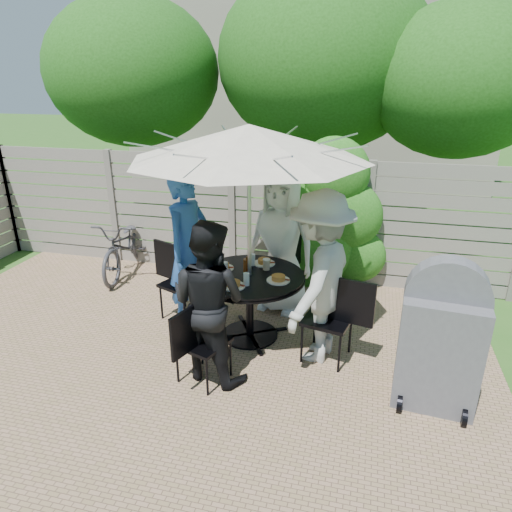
% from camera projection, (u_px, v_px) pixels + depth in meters
% --- Properties ---
extents(backyard_envelope, '(60.00, 60.00, 5.00)m').
position_uv_depth(backyard_envelope, '(309.00, 87.00, 12.85)').
color(backyard_envelope, '#2B591C').
rests_on(backyard_envelope, ground).
extents(patio_table, '(1.50, 1.50, 0.81)m').
position_uv_depth(patio_table, '(250.00, 294.00, 5.24)').
color(patio_table, black).
rests_on(patio_table, ground).
extents(umbrella, '(3.08, 3.08, 2.46)m').
position_uv_depth(umbrella, '(249.00, 142.00, 4.61)').
color(umbrella, silver).
rests_on(umbrella, ground).
extents(chair_back, '(0.55, 0.69, 0.91)m').
position_uv_depth(chair_back, '(285.00, 286.00, 6.14)').
color(chair_back, black).
rests_on(chair_back, ground).
extents(person_back, '(1.02, 0.79, 1.85)m').
position_uv_depth(person_back, '(281.00, 243.00, 5.79)').
color(person_back, white).
rests_on(person_back, ground).
extents(chair_left, '(0.75, 0.61, 0.98)m').
position_uv_depth(chair_left, '(183.00, 297.00, 5.77)').
color(chair_left, black).
rests_on(chair_left, ground).
extents(person_left, '(0.62, 0.79, 1.92)m').
position_uv_depth(person_left, '(189.00, 250.00, 5.46)').
color(person_left, '#295AB2').
rests_on(person_left, ground).
extents(chair_front, '(0.56, 0.70, 0.91)m').
position_uv_depth(chair_front, '(203.00, 358.00, 4.56)').
color(chair_front, black).
rests_on(chair_front, ground).
extents(person_front, '(0.95, 0.82, 1.68)m').
position_uv_depth(person_front, '(209.00, 302.00, 4.46)').
color(person_front, black).
rests_on(person_front, ground).
extents(chair_right, '(0.76, 0.57, 0.99)m').
position_uv_depth(chair_right, '(328.00, 335.00, 4.92)').
color(chair_right, black).
rests_on(chair_right, ground).
extents(person_right, '(0.97, 1.35, 1.88)m').
position_uv_depth(person_right, '(319.00, 279.00, 4.74)').
color(person_right, '#AEAFAA').
rests_on(person_right, ground).
extents(plate_back, '(0.26, 0.26, 0.06)m').
position_uv_depth(plate_back, '(264.00, 262.00, 5.44)').
color(plate_back, white).
rests_on(plate_back, patio_table).
extents(plate_left, '(0.26, 0.26, 0.06)m').
position_uv_depth(plate_left, '(223.00, 267.00, 5.30)').
color(plate_left, white).
rests_on(plate_left, patio_table).
extents(plate_front, '(0.26, 0.26, 0.06)m').
position_uv_depth(plate_front, '(233.00, 285.00, 4.85)').
color(plate_front, white).
rests_on(plate_front, patio_table).
extents(plate_right, '(0.26, 0.26, 0.06)m').
position_uv_depth(plate_right, '(278.00, 279.00, 4.99)').
color(plate_right, white).
rests_on(plate_right, patio_table).
extents(glass_back, '(0.07, 0.07, 0.14)m').
position_uv_depth(glass_back, '(252.00, 260.00, 5.39)').
color(glass_back, silver).
rests_on(glass_back, patio_table).
extents(glass_left, '(0.07, 0.07, 0.14)m').
position_uv_depth(glass_left, '(225.00, 268.00, 5.16)').
color(glass_left, silver).
rests_on(glass_left, patio_table).
extents(glass_front, '(0.07, 0.07, 0.14)m').
position_uv_depth(glass_front, '(246.00, 279.00, 4.87)').
color(glass_front, silver).
rests_on(glass_front, patio_table).
extents(syrup_jug, '(0.09, 0.09, 0.16)m').
position_uv_depth(syrup_jug, '(247.00, 266.00, 5.19)').
color(syrup_jug, '#59280C').
rests_on(syrup_jug, patio_table).
extents(coffee_cup, '(0.08, 0.08, 0.12)m').
position_uv_depth(coffee_cup, '(266.00, 265.00, 5.27)').
color(coffee_cup, '#C6B293').
rests_on(coffee_cup, patio_table).
extents(bicycle, '(0.83, 1.78, 0.90)m').
position_uv_depth(bicycle, '(126.00, 245.00, 7.09)').
color(bicycle, '#333338').
rests_on(bicycle, ground).
extents(bbq_grill, '(0.76, 0.61, 1.46)m').
position_uv_depth(bbq_grill, '(440.00, 340.00, 4.15)').
color(bbq_grill, '#59585D').
rests_on(bbq_grill, ground).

